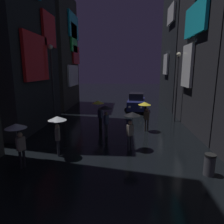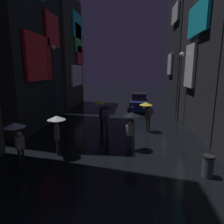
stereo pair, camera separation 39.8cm
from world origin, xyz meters
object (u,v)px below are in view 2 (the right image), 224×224
Objects in this scene: pedestrian_near_crossing_clear at (57,124)px; trash_bin at (208,166)px; pedestrian_far_right_yellow at (147,109)px; streetlamp_left_far at (55,76)px; pedestrian_foreground_right_clear at (17,132)px; pedestrian_midstreet_centre_black at (106,112)px; pedestrian_midstreet_left_black at (131,120)px; streetlamp_right_far at (180,80)px; car_distant at (140,102)px; pedestrian_foreground_left_yellow at (100,107)px.

trash_bin is at bearing -11.52° from pedestrian_near_crossing_clear.
streetlamp_left_far is (-7.19, 1.76, 2.16)m from pedestrian_far_right_yellow.
pedestrian_midstreet_centre_black is at bearing 53.35° from pedestrian_foreground_right_clear.
pedestrian_midstreet_left_black is at bearing -107.37° from pedestrian_far_right_yellow.
streetlamp_right_far is 0.91× the size of streetlamp_left_far.
streetlamp_right_far is (5.48, 4.39, 1.87)m from pedestrian_midstreet_centre_black.
streetlamp_left_far is (-1.15, 7.74, 2.16)m from pedestrian_foreground_right_clear.
car_distant is 0.69× the size of streetlamp_left_far.
trash_bin is at bearing -38.63° from pedestrian_midstreet_left_black.
pedestrian_far_right_yellow is 3.59m from pedestrian_midstreet_left_black.
trash_bin is at bearing -39.72° from streetlamp_left_far.
pedestrian_far_right_yellow is 0.50× the size of car_distant.
pedestrian_near_crossing_clear is 0.34× the size of streetlamp_left_far.
pedestrian_midstreet_centre_black is at bearing 128.97° from pedestrian_midstreet_left_black.
pedestrian_far_right_yellow reaches higher than car_distant.
pedestrian_midstreet_left_black is 2.28× the size of trash_bin.
streetlamp_left_far reaches higher than pedestrian_far_right_yellow.
pedestrian_far_right_yellow and pedestrian_midstreet_centre_black have the same top height.
pedestrian_near_crossing_clear is 3.86m from pedestrian_midstreet_left_black.
pedestrian_foreground_right_clear is 1.00× the size of pedestrian_midstreet_left_black.
car_distant is at bearing 85.38° from pedestrian_midstreet_left_black.
pedestrian_foreground_right_clear is at bearing -113.00° from pedestrian_foreground_left_yellow.
streetlamp_left_far is at bearing -142.24° from car_distant.
pedestrian_midstreet_left_black is 10.64m from car_distant.
car_distant is 13.34m from trash_bin.
streetlamp_right_far is at bearing 38.72° from pedestrian_midstreet_centre_black.
pedestrian_far_right_yellow is at bearing 72.63° from pedestrian_midstreet_left_black.
pedestrian_foreground_right_clear is 5.64m from pedestrian_midstreet_centre_black.
car_distant is at bearing 74.10° from pedestrian_midstreet_centre_black.
pedestrian_far_right_yellow and pedestrian_midstreet_left_black have the same top height.
pedestrian_far_right_yellow is 1.00× the size of pedestrian_foreground_right_clear.
pedestrian_foreground_right_clear and pedestrian_midstreet_centre_black have the same top height.
pedestrian_foreground_right_clear is 0.37× the size of streetlamp_right_far.
pedestrian_midstreet_left_black is at bearing -121.37° from streetlamp_right_far.
pedestrian_near_crossing_clear is at bearing -135.25° from streetlamp_right_far.
pedestrian_far_right_yellow is 6.44m from trash_bin.
pedestrian_foreground_right_clear is at bearing -126.65° from pedestrian_midstreet_centre_black.
streetlamp_right_far is 10.07m from streetlamp_left_far.
streetlamp_left_far is at bearing 160.18° from pedestrian_foreground_left_yellow.
streetlamp_right_far reaches higher than pedestrian_midstreet_centre_black.
car_distant is 9.28m from streetlamp_left_far.
pedestrian_far_right_yellow is 0.37× the size of streetlamp_right_far.
streetlamp_left_far is 12.55m from trash_bin.
trash_bin is (9.30, -7.73, -3.36)m from streetlamp_left_far.
pedestrian_foreground_right_clear is at bearing -132.06° from pedestrian_near_crossing_clear.
trash_bin is (2.33, -13.13, -0.46)m from car_distant.
streetlamp_right_far is 6.12× the size of trash_bin.
pedestrian_midstreet_centre_black is 8.98m from car_distant.
trash_bin is at bearing -79.95° from car_distant.
pedestrian_midstreet_centre_black is 2.28× the size of trash_bin.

